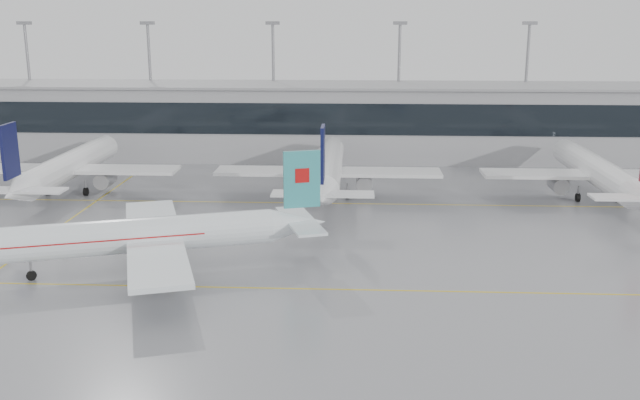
{
  "coord_description": "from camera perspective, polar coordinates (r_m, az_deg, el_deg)",
  "views": [
    {
      "loc": [
        3.5,
        -58.39,
        22.89
      ],
      "look_at": [
        0.0,
        12.0,
        5.0
      ],
      "focal_mm": 40.0,
      "sensor_mm": 36.0,
      "label": 1
    }
  ],
  "objects": [
    {
      "name": "ground",
      "position": [
        62.82,
        -0.55,
        -7.13
      ],
      "size": [
        320.0,
        320.0,
        0.0
      ],
      "primitive_type": "plane",
      "color": "gray",
      "rests_on": "ground"
    },
    {
      "name": "taxi_line_main",
      "position": [
        62.82,
        -0.55,
        -7.12
      ],
      "size": [
        120.0,
        0.25,
        0.01
      ],
      "primitive_type": "cube",
      "color": "gold",
      "rests_on": "ground"
    },
    {
      "name": "taxi_line_north",
      "position": [
        91.37,
        0.56,
        -0.26
      ],
      "size": [
        120.0,
        0.25,
        0.01
      ],
      "primitive_type": "cube",
      "color": "gold",
      "rests_on": "ground"
    },
    {
      "name": "taxi_line_cross",
      "position": [
        83.86,
        -20.85,
        -2.55
      ],
      "size": [
        0.25,
        60.0,
        0.01
      ],
      "primitive_type": "cube",
      "color": "gold",
      "rests_on": "ground"
    },
    {
      "name": "terminal",
      "position": [
        121.62,
        1.18,
        6.26
      ],
      "size": [
        180.0,
        15.0,
        12.0
      ],
      "primitive_type": "cube",
      "color": "#9A9A9E",
      "rests_on": "ground"
    },
    {
      "name": "terminal_glass",
      "position": [
        113.94,
        1.07,
        6.48
      ],
      "size": [
        180.0,
        0.2,
        5.0
      ],
      "primitive_type": "cube",
      "color": "black",
      "rests_on": "ground"
    },
    {
      "name": "terminal_roof",
      "position": [
        120.92,
        1.19,
        9.17
      ],
      "size": [
        182.0,
        16.0,
        0.4
      ],
      "primitive_type": "cube",
      "color": "gray",
      "rests_on": "ground"
    },
    {
      "name": "light_masts",
      "position": [
        126.8,
        1.28,
        9.92
      ],
      "size": [
        156.4,
        1.0,
        22.6
      ],
      "color": "gray",
      "rests_on": "ground"
    },
    {
      "name": "air_canada_jet",
      "position": [
        68.21,
        -13.29,
        -2.78
      ],
      "size": [
        33.92,
        27.3,
        10.7
      ],
      "rotation": [
        0.0,
        0.0,
        3.45
      ],
      "color": "white",
      "rests_on": "ground"
    },
    {
      "name": "parked_jet_b",
      "position": [
        101.63,
        -19.49,
        2.54
      ],
      "size": [
        29.64,
        36.96,
        11.72
      ],
      "rotation": [
        0.0,
        0.0,
        1.57
      ],
      "color": "white",
      "rests_on": "ground"
    },
    {
      "name": "parked_jet_c",
      "position": [
        94.12,
        0.66,
        2.49
      ],
      "size": [
        29.64,
        36.96,
        11.72
      ],
      "rotation": [
        0.0,
        0.0,
        1.57
      ],
      "color": "white",
      "rests_on": "ground"
    },
    {
      "name": "parked_jet_d",
      "position": [
        99.19,
        21.32,
        2.11
      ],
      "size": [
        29.64,
        36.96,
        11.72
      ],
      "rotation": [
        0.0,
        0.0,
        1.57
      ],
      "color": "white",
      "rests_on": "ground"
    }
  ]
}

